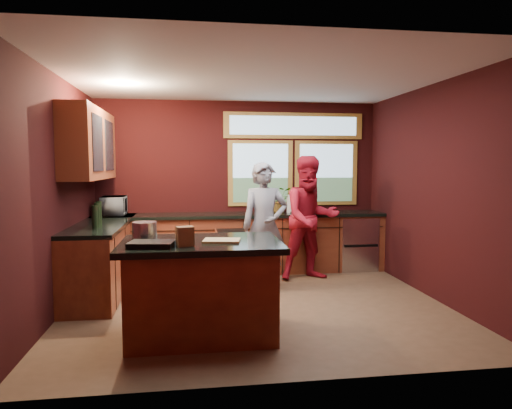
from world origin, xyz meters
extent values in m
plane|color=brown|center=(0.00, 0.00, 0.00)|extent=(4.50, 4.50, 0.00)
cube|color=black|center=(0.00, 2.00, 1.35)|extent=(4.50, 0.02, 2.70)
cube|color=black|center=(0.00, -2.00, 1.35)|extent=(4.50, 0.02, 2.70)
cube|color=black|center=(-2.25, 0.00, 1.35)|extent=(0.02, 4.00, 2.70)
cube|color=black|center=(2.25, 0.00, 1.35)|extent=(0.02, 4.00, 2.70)
cube|color=silver|center=(0.00, 0.00, 2.70)|extent=(4.50, 4.00, 0.02)
cube|color=#819FB3|center=(0.35, 1.99, 1.55)|extent=(1.06, 0.02, 1.06)
cube|color=#819FB3|center=(1.45, 1.99, 1.55)|extent=(1.06, 0.02, 1.06)
cube|color=#A2752F|center=(0.90, 1.99, 2.32)|extent=(2.30, 0.02, 0.42)
cube|color=#592115|center=(-2.07, 0.85, 1.95)|extent=(0.36, 1.80, 0.90)
cube|color=#592115|center=(0.00, 1.70, 0.44)|extent=(4.50, 0.60, 0.88)
cube|color=black|center=(0.00, 1.69, 0.91)|extent=(4.50, 0.64, 0.05)
cube|color=#B7B7BC|center=(1.85, 1.68, 0.42)|extent=(0.60, 0.58, 0.85)
cube|color=black|center=(1.10, 1.66, 0.91)|extent=(0.66, 0.46, 0.05)
cube|color=#592115|center=(-1.95, 0.85, 0.44)|extent=(0.60, 2.30, 0.88)
cube|color=black|center=(-1.94, 0.85, 0.91)|extent=(0.64, 2.30, 0.05)
cube|color=#592115|center=(-0.68, -0.91, 0.44)|extent=(1.40, 0.90, 0.88)
cube|color=black|center=(-0.68, -0.91, 0.92)|extent=(1.55, 1.05, 0.06)
imported|color=slate|center=(0.20, 0.66, 0.86)|extent=(0.66, 0.46, 1.72)
imported|color=#A31322|center=(0.96, 1.12, 0.91)|extent=(0.97, 0.80, 1.82)
imported|color=#999999|center=(-1.92, 1.70, 1.07)|extent=(0.37, 0.53, 0.29)
imported|color=#999999|center=(0.63, 1.75, 1.13)|extent=(0.36, 0.31, 0.40)
cylinder|color=silver|center=(0.79, 1.70, 1.07)|extent=(0.12, 0.12, 0.28)
cube|color=tan|center=(-0.48, -0.96, 0.95)|extent=(0.39, 0.31, 0.02)
cylinder|color=silver|center=(-1.23, -0.76, 1.03)|extent=(0.24, 0.24, 0.18)
cube|color=brown|center=(-0.83, -1.16, 1.03)|extent=(0.17, 0.15, 0.18)
cube|color=black|center=(-1.13, -1.16, 0.97)|extent=(0.44, 0.34, 0.05)
camera|label=1|loc=(-0.77, -5.34, 1.69)|focal=32.00mm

